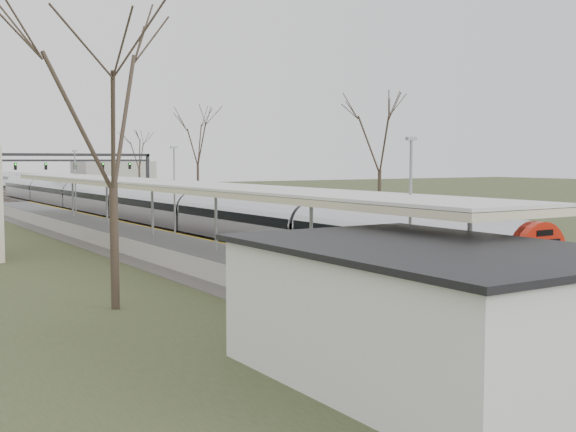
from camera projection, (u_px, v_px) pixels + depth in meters
track_bed at (164, 219)px, 63.52m from camera, size 24.00×160.00×0.22m
platform at (131, 239)px, 43.77m from camera, size 3.50×69.00×1.00m
canopy at (159, 185)px, 39.70m from camera, size 4.10×50.00×3.11m
station_building at (428, 317)px, 16.97m from camera, size 6.00×9.00×3.20m
signal_gantry at (69, 163)px, 88.44m from camera, size 21.00×0.59×6.08m
tree_west_near at (112, 102)px, 24.79m from camera, size 5.00×5.00×10.30m
tree_east_far at (380, 135)px, 59.29m from camera, size 5.00×5.00×10.30m
train_near at (123, 203)px, 64.05m from camera, size 2.62×90.21×3.05m
train_far at (56, 185)px, 109.91m from camera, size 2.62×75.21×3.05m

